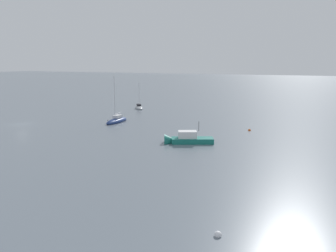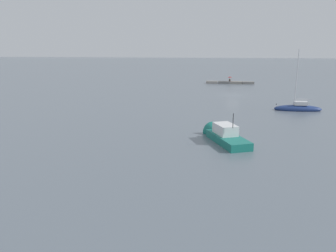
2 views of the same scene
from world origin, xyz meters
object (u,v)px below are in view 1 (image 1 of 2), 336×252
Objects in this scene: sailboat_grey_far at (139,108)px; mooring_buoy_near at (249,130)px; sailboat_navy_mid at (117,121)px; motorboat_teal_near at (184,140)px; mooring_buoy_mid at (218,235)px.

sailboat_grey_far reaches higher than mooring_buoy_near.
sailboat_navy_mid is 1.26× the size of motorboat_teal_near.
mooring_buoy_near is (-1.73, 25.11, -0.25)m from sailboat_navy_mid.
sailboat_navy_mid is 1.37× the size of sailboat_grey_far.
mooring_buoy_mid is (37.97, 5.00, 0.01)m from mooring_buoy_near.
motorboat_teal_near is 15.70× the size of mooring_buoy_near.
motorboat_teal_near is at bearing 147.64° from sailboat_navy_mid.
mooring_buoy_mid is at bearing 85.77° from sailboat_grey_far.
mooring_buoy_near is 38.29m from mooring_buoy_mid.
sailboat_navy_mid reaches higher than motorboat_teal_near.
motorboat_teal_near reaches higher than mooring_buoy_near.
sailboat_grey_far is at bearing -147.40° from mooring_buoy_mid.
motorboat_teal_near is at bearing -154.52° from mooring_buoy_mid.
mooring_buoy_near is at bearing -52.19° from motorboat_teal_near.
motorboat_teal_near is (11.14, 18.16, 0.08)m from sailboat_navy_mid.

